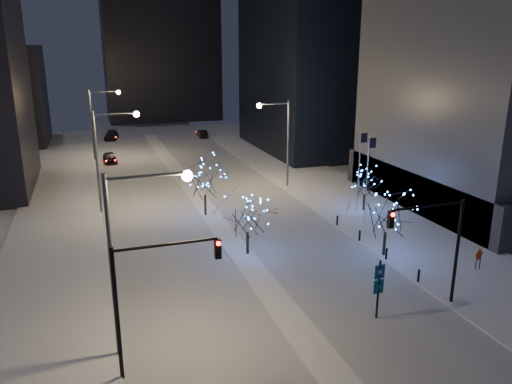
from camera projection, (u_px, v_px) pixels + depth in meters
name	position (u px, v px, depth m)	size (l,w,h in m)	color
ground	(307.00, 342.00, 27.78)	(160.00, 160.00, 0.00)	silver
road	(186.00, 184.00, 59.60)	(20.00, 130.00, 0.02)	#B7BDC7
median	(195.00, 195.00, 55.04)	(2.00, 80.00, 0.15)	silver
east_sidewalk	(361.00, 208.00, 50.56)	(10.00, 90.00, 0.15)	silver
west_sidewalk	(55.00, 242.00, 41.64)	(8.00, 90.00, 0.15)	silver
horizon_block	(159.00, 21.00, 107.36)	(24.00, 14.00, 42.00)	black
street_lamp_w_near	(132.00, 239.00, 25.03)	(4.40, 0.56, 10.00)	#595E66
street_lamp_w_mid	(107.00, 147.00, 47.76)	(4.40, 0.56, 10.00)	#595E66
street_lamp_w_far	(99.00, 115.00, 70.48)	(4.40, 0.56, 10.00)	#595E66
street_lamp_east	(281.00, 132.00, 56.34)	(3.90, 0.56, 10.00)	#595E66
traffic_signal_west	(149.00, 287.00, 23.85)	(5.26, 0.43, 7.00)	black
traffic_signal_east	(438.00, 237.00, 30.10)	(5.26, 0.43, 7.00)	black
flagpoles	(364.00, 170.00, 46.22)	(1.35, 2.60, 8.00)	silver
bollards	(372.00, 244.00, 39.84)	(0.16, 12.16, 0.90)	black
car_near	(110.00, 158.00, 70.34)	(1.69, 4.21, 1.43)	black
car_mid	(202.00, 133.00, 90.05)	(1.45, 4.16, 1.37)	black
car_far	(111.00, 135.00, 87.73)	(2.09, 5.14, 1.49)	black
holiday_tree_median_near	(247.00, 215.00, 38.33)	(4.39, 4.39, 4.98)	black
holiday_tree_median_far	(205.00, 178.00, 47.15)	(5.22, 5.22, 5.68)	black
holiday_tree_plaza_near	(387.00, 211.00, 37.97)	(5.58, 5.58, 5.66)	black
holiday_tree_plaza_far	(365.00, 183.00, 48.86)	(4.26, 4.26, 4.32)	black
wayfinding_sign	(379.00, 283.00, 29.53)	(0.67, 0.15, 3.77)	black
construction_sign	(479.00, 256.00, 36.22)	(0.96, 0.33, 1.64)	black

